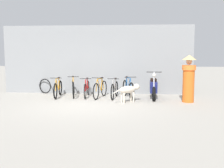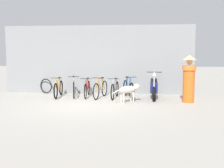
{
  "view_description": "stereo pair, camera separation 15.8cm",
  "coord_description": "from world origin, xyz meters",
  "px_view_note": "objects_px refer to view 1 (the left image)",
  "views": [
    {
      "loc": [
        1.64,
        -8.79,
        1.76
      ],
      "look_at": [
        0.85,
        1.01,
        0.65
      ],
      "focal_mm": 42.0,
      "sensor_mm": 36.0,
      "label": 1
    },
    {
      "loc": [
        1.8,
        -8.77,
        1.76
      ],
      "look_at": [
        0.85,
        1.01,
        0.65
      ],
      "focal_mm": 42.0,
      "sensor_mm": 36.0,
      "label": 2
    }
  ],
  "objects_px": {
    "bicycle_3": "(100,89)",
    "bicycle_0": "(58,89)",
    "bicycle_1": "(73,88)",
    "person_in_robes": "(189,77)",
    "bicycle_2": "(87,89)",
    "stray_dog": "(129,90)",
    "bicycle_4": "(115,90)",
    "spare_tire_left": "(45,86)",
    "bicycle_5": "(128,89)",
    "motorcycle": "(153,88)"
  },
  "relations": [
    {
      "from": "person_in_robes",
      "to": "bicycle_5",
      "type": "bearing_deg",
      "value": -8.33
    },
    {
      "from": "bicycle_3",
      "to": "bicycle_0",
      "type": "bearing_deg",
      "value": -79.35
    },
    {
      "from": "bicycle_1",
      "to": "bicycle_5",
      "type": "relative_size",
      "value": 1.0
    },
    {
      "from": "bicycle_0",
      "to": "bicycle_4",
      "type": "xyz_separation_m",
      "value": [
        2.36,
        -0.06,
        0.0
      ]
    },
    {
      "from": "bicycle_0",
      "to": "motorcycle",
      "type": "height_order",
      "value": "motorcycle"
    },
    {
      "from": "bicycle_1",
      "to": "bicycle_3",
      "type": "relative_size",
      "value": 1.01
    },
    {
      "from": "bicycle_3",
      "to": "bicycle_4",
      "type": "distance_m",
      "value": 0.59
    },
    {
      "from": "spare_tire_left",
      "to": "bicycle_3",
      "type": "bearing_deg",
      "value": -21.01
    },
    {
      "from": "bicycle_1",
      "to": "spare_tire_left",
      "type": "relative_size",
      "value": 2.42
    },
    {
      "from": "bicycle_3",
      "to": "person_in_robes",
      "type": "bearing_deg",
      "value": 90.61
    },
    {
      "from": "bicycle_3",
      "to": "bicycle_2",
      "type": "bearing_deg",
      "value": -95.4
    },
    {
      "from": "stray_dog",
      "to": "bicycle_2",
      "type": "bearing_deg",
      "value": 108.58
    },
    {
      "from": "motorcycle",
      "to": "stray_dog",
      "type": "xyz_separation_m",
      "value": [
        -0.96,
        -0.94,
        0.04
      ]
    },
    {
      "from": "bicycle_0",
      "to": "bicycle_2",
      "type": "bearing_deg",
      "value": 91.16
    },
    {
      "from": "bicycle_1",
      "to": "bicycle_0",
      "type": "bearing_deg",
      "value": -88.71
    },
    {
      "from": "bicycle_4",
      "to": "person_in_robes",
      "type": "distance_m",
      "value": 2.93
    },
    {
      "from": "bicycle_4",
      "to": "motorcycle",
      "type": "xyz_separation_m",
      "value": [
        1.56,
        0.03,
        0.09
      ]
    },
    {
      "from": "person_in_robes",
      "to": "bicycle_2",
      "type": "bearing_deg",
      "value": 0.21
    },
    {
      "from": "motorcycle",
      "to": "bicycle_3",
      "type": "bearing_deg",
      "value": -86.74
    },
    {
      "from": "bicycle_2",
      "to": "stray_dog",
      "type": "distance_m",
      "value": 2.1
    },
    {
      "from": "bicycle_3",
      "to": "bicycle_5",
      "type": "height_order",
      "value": "bicycle_5"
    },
    {
      "from": "bicycle_5",
      "to": "bicycle_2",
      "type": "bearing_deg",
      "value": -107.12
    },
    {
      "from": "bicycle_2",
      "to": "stray_dog",
      "type": "bearing_deg",
      "value": 54.75
    },
    {
      "from": "bicycle_3",
      "to": "person_in_robes",
      "type": "height_order",
      "value": "person_in_robes"
    },
    {
      "from": "bicycle_1",
      "to": "person_in_robes",
      "type": "height_order",
      "value": "person_in_robes"
    },
    {
      "from": "bicycle_3",
      "to": "bicycle_5",
      "type": "bearing_deg",
      "value": 110.87
    },
    {
      "from": "stray_dog",
      "to": "person_in_robes",
      "type": "height_order",
      "value": "person_in_robes"
    },
    {
      "from": "bicycle_4",
      "to": "bicycle_0",
      "type": "bearing_deg",
      "value": -85.82
    },
    {
      "from": "bicycle_5",
      "to": "stray_dog",
      "type": "relative_size",
      "value": 1.63
    },
    {
      "from": "bicycle_0",
      "to": "bicycle_1",
      "type": "xyz_separation_m",
      "value": [
        0.6,
        0.17,
        0.02
      ]
    },
    {
      "from": "bicycle_0",
      "to": "bicycle_5",
      "type": "height_order",
      "value": "bicycle_5"
    },
    {
      "from": "bicycle_4",
      "to": "bicycle_3",
      "type": "bearing_deg",
      "value": -84.87
    },
    {
      "from": "bicycle_0",
      "to": "bicycle_5",
      "type": "distance_m",
      "value": 2.91
    },
    {
      "from": "bicycle_0",
      "to": "bicycle_4",
      "type": "distance_m",
      "value": 2.36
    },
    {
      "from": "stray_dog",
      "to": "bicycle_5",
      "type": "bearing_deg",
      "value": 53.73
    },
    {
      "from": "motorcycle",
      "to": "stray_dog",
      "type": "distance_m",
      "value": 1.34
    },
    {
      "from": "bicycle_2",
      "to": "person_in_robes",
      "type": "distance_m",
      "value": 4.1
    },
    {
      "from": "bicycle_1",
      "to": "person_in_robes",
      "type": "bearing_deg",
      "value": 64.45
    },
    {
      "from": "bicycle_3",
      "to": "motorcycle",
      "type": "xyz_separation_m",
      "value": [
        2.15,
        0.03,
        0.07
      ]
    },
    {
      "from": "stray_dog",
      "to": "spare_tire_left",
      "type": "xyz_separation_m",
      "value": [
        -3.85,
        1.93,
        -0.14
      ]
    },
    {
      "from": "bicycle_3",
      "to": "spare_tire_left",
      "type": "xyz_separation_m",
      "value": [
        -2.65,
        1.02,
        -0.02
      ]
    },
    {
      "from": "bicycle_0",
      "to": "bicycle_4",
      "type": "height_order",
      "value": "bicycle_0"
    },
    {
      "from": "bicycle_1",
      "to": "person_in_robes",
      "type": "distance_m",
      "value": 4.67
    },
    {
      "from": "bicycle_2",
      "to": "bicycle_3",
      "type": "distance_m",
      "value": 0.62
    },
    {
      "from": "bicycle_1",
      "to": "person_in_robes",
      "type": "relative_size",
      "value": 0.92
    },
    {
      "from": "bicycle_1",
      "to": "stray_dog",
      "type": "bearing_deg",
      "value": 50.3
    },
    {
      "from": "bicycle_2",
      "to": "bicycle_4",
      "type": "xyz_separation_m",
      "value": [
        1.18,
        -0.19,
        0.0
      ]
    },
    {
      "from": "bicycle_0",
      "to": "spare_tire_left",
      "type": "xyz_separation_m",
      "value": [
        -0.88,
        0.96,
        -0.01
      ]
    },
    {
      "from": "stray_dog",
      "to": "spare_tire_left",
      "type": "bearing_deg",
      "value": 113.66
    },
    {
      "from": "bicycle_0",
      "to": "bicycle_3",
      "type": "xyz_separation_m",
      "value": [
        1.77,
        -0.05,
        0.01
      ]
    }
  ]
}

